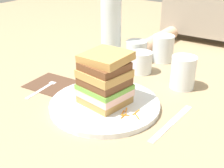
{
  "coord_description": "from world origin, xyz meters",
  "views": [
    {
      "loc": [
        0.41,
        -0.55,
        0.39
      ],
      "look_at": [
        0.01,
        0.03,
        0.05
      ],
      "focal_mm": 46.66,
      "sensor_mm": 36.0,
      "label": 1
    }
  ],
  "objects_px": {
    "juice_glass": "(183,74)",
    "sandwich": "(106,79)",
    "knife": "(170,123)",
    "empty_tumbler_0": "(163,48)",
    "napkin_dark": "(51,84)",
    "empty_tumbler_1": "(141,62)",
    "empty_tumbler_2": "(136,51)",
    "main_plate": "(106,104)",
    "water_bottle": "(111,23)",
    "fork": "(46,86)"
  },
  "relations": [
    {
      "from": "sandwich",
      "to": "fork",
      "type": "xyz_separation_m",
      "value": [
        -0.22,
        -0.01,
        -0.08
      ]
    },
    {
      "from": "knife",
      "to": "empty_tumbler_0",
      "type": "height_order",
      "value": "empty_tumbler_0"
    },
    {
      "from": "empty_tumbler_1",
      "to": "empty_tumbler_2",
      "type": "relative_size",
      "value": 0.91
    },
    {
      "from": "juice_glass",
      "to": "empty_tumbler_1",
      "type": "bearing_deg",
      "value": 168.66
    },
    {
      "from": "sandwich",
      "to": "water_bottle",
      "type": "xyz_separation_m",
      "value": [
        -0.19,
        0.3,
        0.06
      ]
    },
    {
      "from": "main_plate",
      "to": "juice_glass",
      "type": "height_order",
      "value": "juice_glass"
    },
    {
      "from": "sandwich",
      "to": "water_bottle",
      "type": "height_order",
      "value": "water_bottle"
    },
    {
      "from": "knife",
      "to": "juice_glass",
      "type": "bearing_deg",
      "value": 105.1
    },
    {
      "from": "water_bottle",
      "to": "empty_tumbler_1",
      "type": "xyz_separation_m",
      "value": [
        0.15,
        -0.04,
        -0.1
      ]
    },
    {
      "from": "juice_glass",
      "to": "sandwich",
      "type": "bearing_deg",
      "value": -119.24
    },
    {
      "from": "napkin_dark",
      "to": "knife",
      "type": "relative_size",
      "value": 0.66
    },
    {
      "from": "sandwich",
      "to": "empty_tumbler_0",
      "type": "relative_size",
      "value": 1.43
    },
    {
      "from": "empty_tumbler_2",
      "to": "empty_tumbler_1",
      "type": "bearing_deg",
      "value": -50.26
    },
    {
      "from": "empty_tumbler_1",
      "to": "empty_tumbler_2",
      "type": "distance_m",
      "value": 0.1
    },
    {
      "from": "main_plate",
      "to": "fork",
      "type": "bearing_deg",
      "value": -177.93
    },
    {
      "from": "sandwich",
      "to": "napkin_dark",
      "type": "relative_size",
      "value": 1.05
    },
    {
      "from": "main_plate",
      "to": "knife",
      "type": "height_order",
      "value": "main_plate"
    },
    {
      "from": "knife",
      "to": "empty_tumbler_0",
      "type": "bearing_deg",
      "value": 118.09
    },
    {
      "from": "main_plate",
      "to": "empty_tumbler_2",
      "type": "distance_m",
      "value": 0.35
    },
    {
      "from": "fork",
      "to": "empty_tumbler_0",
      "type": "distance_m",
      "value": 0.45
    },
    {
      "from": "fork",
      "to": "napkin_dark",
      "type": "bearing_deg",
      "value": 96.37
    },
    {
      "from": "main_plate",
      "to": "fork",
      "type": "xyz_separation_m",
      "value": [
        -0.22,
        -0.01,
        -0.0
      ]
    },
    {
      "from": "napkin_dark",
      "to": "fork",
      "type": "xyz_separation_m",
      "value": [
        0.0,
        -0.02,
        0.0
      ]
    },
    {
      "from": "sandwich",
      "to": "juice_glass",
      "type": "xyz_separation_m",
      "value": [
        0.12,
        0.22,
        -0.04
      ]
    },
    {
      "from": "knife",
      "to": "napkin_dark",
      "type": "bearing_deg",
      "value": -179.53
    },
    {
      "from": "napkin_dark",
      "to": "empty_tumbler_0",
      "type": "relative_size",
      "value": 1.37
    },
    {
      "from": "fork",
      "to": "empty_tumbler_2",
      "type": "distance_m",
      "value": 0.36
    },
    {
      "from": "sandwich",
      "to": "knife",
      "type": "distance_m",
      "value": 0.2
    },
    {
      "from": "main_plate",
      "to": "fork",
      "type": "relative_size",
      "value": 1.76
    },
    {
      "from": "empty_tumbler_2",
      "to": "knife",
      "type": "bearing_deg",
      "value": -48.48
    },
    {
      "from": "empty_tumbler_1",
      "to": "napkin_dark",
      "type": "bearing_deg",
      "value": -127.47
    },
    {
      "from": "juice_glass",
      "to": "empty_tumbler_1",
      "type": "height_order",
      "value": "juice_glass"
    },
    {
      "from": "napkin_dark",
      "to": "empty_tumbler_0",
      "type": "xyz_separation_m",
      "value": [
        0.2,
        0.38,
        0.05
      ]
    },
    {
      "from": "sandwich",
      "to": "water_bottle",
      "type": "bearing_deg",
      "value": 122.09
    },
    {
      "from": "juice_glass",
      "to": "empty_tumbler_1",
      "type": "relative_size",
      "value": 1.35
    },
    {
      "from": "knife",
      "to": "empty_tumbler_1",
      "type": "height_order",
      "value": "empty_tumbler_1"
    },
    {
      "from": "knife",
      "to": "water_bottle",
      "type": "relative_size",
      "value": 0.66
    },
    {
      "from": "fork",
      "to": "empty_tumbler_1",
      "type": "height_order",
      "value": "empty_tumbler_1"
    },
    {
      "from": "water_bottle",
      "to": "empty_tumbler_1",
      "type": "relative_size",
      "value": 4.2
    },
    {
      "from": "main_plate",
      "to": "napkin_dark",
      "type": "distance_m",
      "value": 0.22
    },
    {
      "from": "knife",
      "to": "water_bottle",
      "type": "height_order",
      "value": "water_bottle"
    },
    {
      "from": "fork",
      "to": "water_bottle",
      "type": "relative_size",
      "value": 0.55
    },
    {
      "from": "sandwich",
      "to": "empty_tumbler_0",
      "type": "distance_m",
      "value": 0.4
    },
    {
      "from": "fork",
      "to": "juice_glass",
      "type": "bearing_deg",
      "value": 34.13
    },
    {
      "from": "napkin_dark",
      "to": "empty_tumbler_0",
      "type": "height_order",
      "value": "empty_tumbler_0"
    },
    {
      "from": "napkin_dark",
      "to": "empty_tumbler_2",
      "type": "xyz_separation_m",
      "value": [
        0.12,
        0.32,
        0.04
      ]
    },
    {
      "from": "juice_glass",
      "to": "water_bottle",
      "type": "xyz_separation_m",
      "value": [
        -0.31,
        0.07,
        0.1
      ]
    },
    {
      "from": "empty_tumbler_0",
      "to": "empty_tumbler_2",
      "type": "xyz_separation_m",
      "value": [
        -0.08,
        -0.06,
        -0.01
      ]
    },
    {
      "from": "empty_tumbler_0",
      "to": "empty_tumbler_2",
      "type": "relative_size",
      "value": 1.22
    },
    {
      "from": "fork",
      "to": "knife",
      "type": "xyz_separation_m",
      "value": [
        0.4,
        0.03,
        -0.0
      ]
    }
  ]
}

